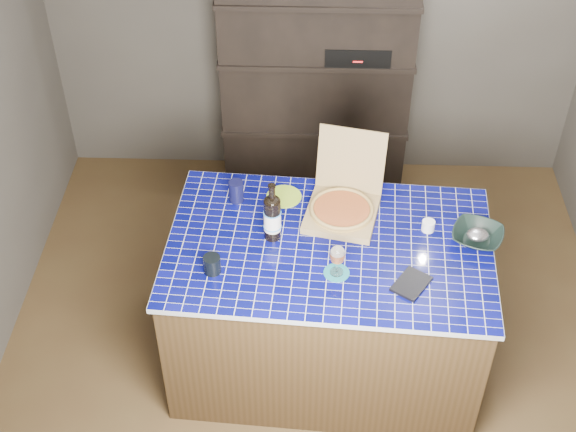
{
  "coord_description": "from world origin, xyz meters",
  "views": [
    {
      "loc": [
        -0.02,
        -2.92,
        3.63
      ],
      "look_at": [
        -0.13,
        0.0,
        1.02
      ],
      "focal_mm": 50.0,
      "sensor_mm": 36.0,
      "label": 1
    }
  ],
  "objects_px": {
    "wine_glass": "(337,255)",
    "dvd_case": "(411,284)",
    "kitchen_island": "(327,304)",
    "pizza_box": "(343,206)",
    "mead_bottle": "(272,217)",
    "bowl": "(477,236)"
  },
  "relations": [
    {
      "from": "wine_glass",
      "to": "dvd_case",
      "type": "bearing_deg",
      "value": -10.57
    },
    {
      "from": "dvd_case",
      "to": "wine_glass",
      "type": "bearing_deg",
      "value": -156.75
    },
    {
      "from": "kitchen_island",
      "to": "wine_glass",
      "type": "relative_size",
      "value": 10.01
    },
    {
      "from": "kitchen_island",
      "to": "dvd_case",
      "type": "relative_size",
      "value": 9.01
    },
    {
      "from": "bowl",
      "to": "pizza_box",
      "type": "bearing_deg",
      "value": 165.26
    },
    {
      "from": "kitchen_island",
      "to": "dvd_case",
      "type": "height_order",
      "value": "dvd_case"
    },
    {
      "from": "wine_glass",
      "to": "dvd_case",
      "type": "relative_size",
      "value": 0.9
    },
    {
      "from": "pizza_box",
      "to": "wine_glass",
      "type": "height_order",
      "value": "pizza_box"
    },
    {
      "from": "kitchen_island",
      "to": "pizza_box",
      "type": "bearing_deg",
      "value": 77.92
    },
    {
      "from": "dvd_case",
      "to": "bowl",
      "type": "bearing_deg",
      "value": 75.97
    },
    {
      "from": "pizza_box",
      "to": "bowl",
      "type": "xyz_separation_m",
      "value": [
        0.67,
        -0.18,
        -0.02
      ]
    },
    {
      "from": "pizza_box",
      "to": "wine_glass",
      "type": "bearing_deg",
      "value": -82.39
    },
    {
      "from": "mead_bottle",
      "to": "wine_glass",
      "type": "distance_m",
      "value": 0.4
    },
    {
      "from": "kitchen_island",
      "to": "mead_bottle",
      "type": "xyz_separation_m",
      "value": [
        -0.29,
        0.05,
        0.57
      ]
    },
    {
      "from": "dvd_case",
      "to": "pizza_box",
      "type": "bearing_deg",
      "value": 156.63
    },
    {
      "from": "pizza_box",
      "to": "wine_glass",
      "type": "distance_m",
      "value": 0.43
    },
    {
      "from": "pizza_box",
      "to": "mead_bottle",
      "type": "xyz_separation_m",
      "value": [
        -0.35,
        -0.18,
        0.08
      ]
    },
    {
      "from": "dvd_case",
      "to": "bowl",
      "type": "distance_m",
      "value": 0.47
    },
    {
      "from": "pizza_box",
      "to": "dvd_case",
      "type": "distance_m",
      "value": 0.59
    },
    {
      "from": "mead_bottle",
      "to": "dvd_case",
      "type": "height_order",
      "value": "mead_bottle"
    },
    {
      "from": "mead_bottle",
      "to": "dvd_case",
      "type": "xyz_separation_m",
      "value": [
        0.67,
        -0.31,
        -0.12
      ]
    },
    {
      "from": "mead_bottle",
      "to": "bowl",
      "type": "height_order",
      "value": "mead_bottle"
    }
  ]
}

